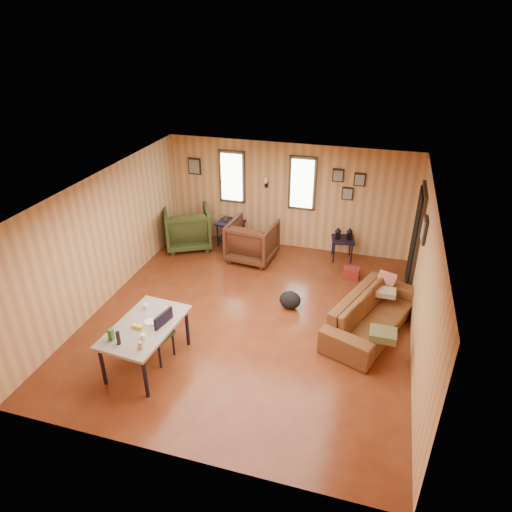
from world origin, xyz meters
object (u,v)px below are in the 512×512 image
(side_table, at_px, (343,238))
(recliner_brown, at_px, (252,239))
(end_table, at_px, (231,229))
(dining_table, at_px, (144,329))
(recliner_green, at_px, (187,226))
(sofa, at_px, (373,309))

(side_table, bearing_deg, recliner_brown, -163.77)
(end_table, xyz_separation_m, dining_table, (0.10, -4.23, 0.26))
(recliner_brown, height_order, end_table, recliner_brown)
(end_table, bearing_deg, recliner_green, -159.74)
(sofa, relative_size, recliner_green, 2.15)
(side_table, bearing_deg, recliner_green, -174.07)
(recliner_green, distance_m, dining_table, 4.03)
(side_table, bearing_deg, end_table, -179.53)
(sofa, distance_m, end_table, 4.13)
(sofa, bearing_deg, recliner_green, 85.17)
(recliner_green, bearing_deg, recliner_brown, 145.38)
(recliner_green, height_order, dining_table, recliner_green)
(sofa, height_order, recliner_brown, recliner_brown)
(side_table, bearing_deg, dining_table, -120.06)
(sofa, distance_m, side_table, 2.55)
(recliner_brown, height_order, dining_table, recliner_brown)
(sofa, relative_size, end_table, 3.06)
(recliner_green, distance_m, side_table, 3.51)
(sofa, bearing_deg, recliner_brown, 75.85)
(sofa, distance_m, dining_table, 3.73)
(sofa, distance_m, recliner_brown, 3.27)
(recliner_green, height_order, side_table, recliner_green)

